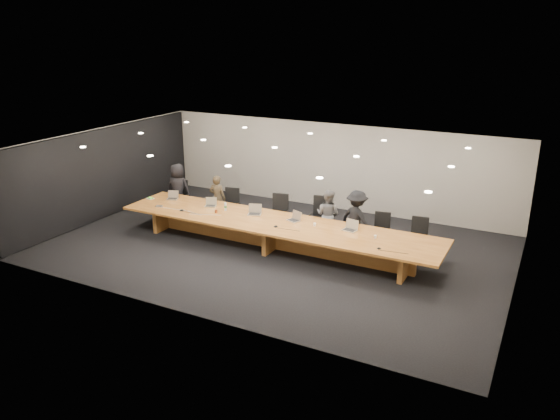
% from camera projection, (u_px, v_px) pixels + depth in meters
% --- Properties ---
extents(ground, '(12.00, 12.00, 0.00)m').
position_uv_depth(ground, '(275.00, 248.00, 14.78)').
color(ground, black).
rests_on(ground, ground).
extents(back_wall, '(12.00, 0.02, 2.80)m').
position_uv_depth(back_wall, '(332.00, 166.00, 17.71)').
color(back_wall, '#B9B3A8').
rests_on(back_wall, ground).
extents(left_wall_panel, '(0.08, 7.84, 2.74)m').
position_uv_depth(left_wall_panel, '(106.00, 174.00, 16.94)').
color(left_wall_panel, black).
rests_on(left_wall_panel, ground).
extents(conference_table, '(9.00, 1.80, 0.75)m').
position_uv_depth(conference_table, '(275.00, 230.00, 14.62)').
color(conference_table, brown).
rests_on(conference_table, ground).
extents(chair_far_left, '(0.66, 0.66, 1.10)m').
position_uv_depth(chair_far_left, '(179.00, 197.00, 17.36)').
color(chair_far_left, black).
rests_on(chair_far_left, ground).
extents(chair_left, '(0.65, 0.65, 1.07)m').
position_uv_depth(chair_left, '(230.00, 206.00, 16.60)').
color(chair_left, black).
rests_on(chair_left, ground).
extents(chair_mid_left, '(0.68, 0.68, 1.13)m').
position_uv_depth(chair_mid_left, '(279.00, 213.00, 15.79)').
color(chair_mid_left, black).
rests_on(chair_mid_left, ground).
extents(chair_mid_right, '(0.73, 0.73, 1.21)m').
position_uv_depth(chair_mid_right, '(320.00, 218.00, 15.33)').
color(chair_mid_right, black).
rests_on(chair_mid_right, ground).
extents(chair_right, '(0.60, 0.60, 1.01)m').
position_uv_depth(chair_right, '(381.00, 231.00, 14.58)').
color(chair_right, black).
rests_on(chair_right, ground).
extents(chair_far_right, '(0.58, 0.58, 1.04)m').
position_uv_depth(chair_far_right, '(418.00, 237.00, 14.11)').
color(chair_far_right, black).
rests_on(chair_far_right, ground).
extents(person_a, '(0.86, 0.63, 1.63)m').
position_uv_depth(person_a, '(178.00, 189.00, 17.32)').
color(person_a, black).
rests_on(person_a, ground).
extents(person_b, '(0.57, 0.42, 1.45)m').
position_uv_depth(person_b, '(217.00, 198.00, 16.65)').
color(person_b, '#352C1D').
rests_on(person_b, ground).
extents(person_c, '(0.76, 0.62, 1.45)m').
position_uv_depth(person_c, '(328.00, 215.00, 15.19)').
color(person_c, '#5A5B5D').
rests_on(person_c, ground).
extents(person_d, '(1.16, 0.91, 1.58)m').
position_uv_depth(person_d, '(357.00, 219.00, 14.68)').
color(person_d, black).
rests_on(person_d, ground).
extents(laptop_a, '(0.38, 0.33, 0.25)m').
position_uv_depth(laptop_a, '(172.00, 195.00, 16.44)').
color(laptop_a, tan).
rests_on(laptop_a, conference_table).
extents(laptop_b, '(0.38, 0.33, 0.25)m').
position_uv_depth(laptop_b, '(210.00, 202.00, 15.79)').
color(laptop_b, tan).
rests_on(laptop_b, conference_table).
extents(laptop_c, '(0.43, 0.37, 0.29)m').
position_uv_depth(laptop_c, '(254.00, 210.00, 15.08)').
color(laptop_c, tan).
rests_on(laptop_c, conference_table).
extents(laptop_d, '(0.40, 0.36, 0.26)m').
position_uv_depth(laptop_d, '(293.00, 216.00, 14.60)').
color(laptop_d, '#C5B097').
rests_on(laptop_d, conference_table).
extents(laptop_e, '(0.40, 0.32, 0.28)m').
position_uv_depth(laptop_e, '(350.00, 225.00, 13.89)').
color(laptop_e, '#C5B596').
rests_on(laptop_e, conference_table).
extents(water_bottle, '(0.09, 0.09, 0.22)m').
position_uv_depth(water_bottle, '(225.00, 207.00, 15.44)').
color(water_bottle, '#B1C2BE').
rests_on(water_bottle, conference_table).
extents(amber_mug, '(0.09, 0.09, 0.09)m').
position_uv_depth(amber_mug, '(216.00, 211.00, 15.26)').
color(amber_mug, brown).
rests_on(amber_mug, conference_table).
extents(paper_cup_near, '(0.09, 0.09, 0.08)m').
position_uv_depth(paper_cup_near, '(315.00, 225.00, 14.24)').
color(paper_cup_near, white).
rests_on(paper_cup_near, conference_table).
extents(paper_cup_far, '(0.07, 0.07, 0.08)m').
position_uv_depth(paper_cup_far, '(375.00, 237.00, 13.41)').
color(paper_cup_far, white).
rests_on(paper_cup_far, conference_table).
extents(notepad, '(0.25, 0.22, 0.01)m').
position_uv_depth(notepad, '(150.00, 198.00, 16.54)').
color(notepad, silver).
rests_on(notepad, conference_table).
extents(lime_gadget, '(0.20, 0.16, 0.03)m').
position_uv_depth(lime_gadget, '(150.00, 198.00, 16.53)').
color(lime_gadget, '#57B630').
rests_on(lime_gadget, notepad).
extents(av_box, '(0.22, 0.19, 0.03)m').
position_uv_depth(av_box, '(159.00, 206.00, 15.79)').
color(av_box, '#AAAAAF').
rests_on(av_box, conference_table).
extents(mic_left, '(0.17, 0.17, 0.03)m').
position_uv_depth(mic_left, '(182.00, 210.00, 15.46)').
color(mic_left, black).
rests_on(mic_left, conference_table).
extents(mic_center, '(0.13, 0.13, 0.03)m').
position_uv_depth(mic_center, '(276.00, 226.00, 14.20)').
color(mic_center, black).
rests_on(mic_center, conference_table).
extents(mic_right, '(0.14, 0.14, 0.03)m').
position_uv_depth(mic_right, '(379.00, 248.00, 12.79)').
color(mic_right, black).
rests_on(mic_right, conference_table).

